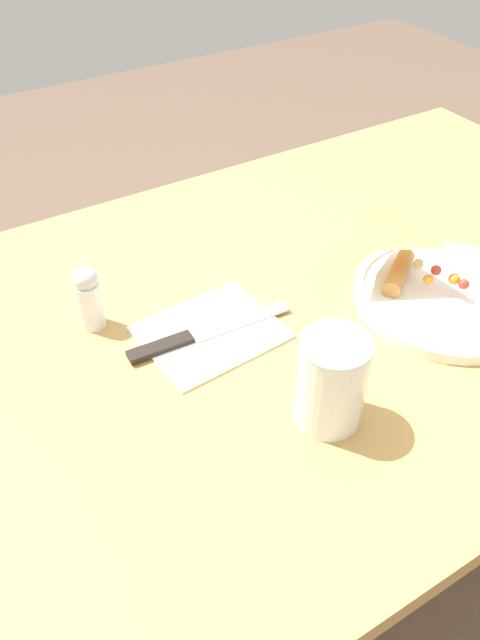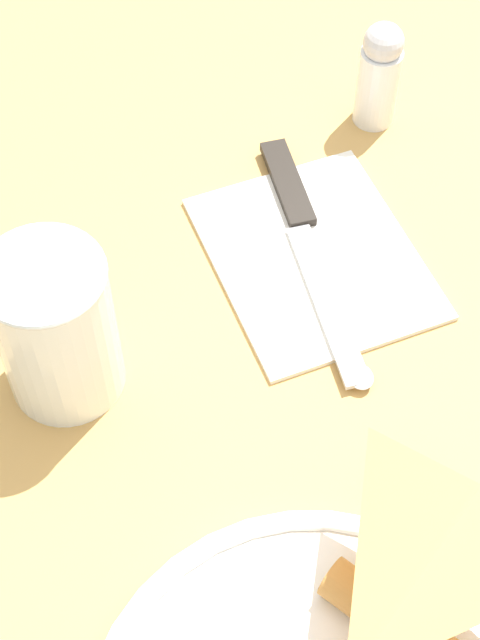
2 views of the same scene
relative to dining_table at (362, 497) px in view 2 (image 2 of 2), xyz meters
name	(u,v)px [view 2 (image 2 of 2)]	position (x,y,z in m)	size (l,w,h in m)	color
dining_table	(362,497)	(0.00, 0.00, 0.00)	(1.28, 0.76, 0.76)	tan
milk_glass	(57,334)	(-0.09, -0.18, 0.16)	(0.08, 0.08, 0.11)	white
napkin_folded	(314,258)	(-0.14, 0.01, 0.11)	(0.18, 0.15, 0.00)	white
butter_knife	(310,240)	(-0.15, 0.01, 0.11)	(0.22, 0.03, 0.01)	black
salt_shaker	(379,74)	(-0.26, 0.10, 0.15)	(0.03, 0.03, 0.09)	white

